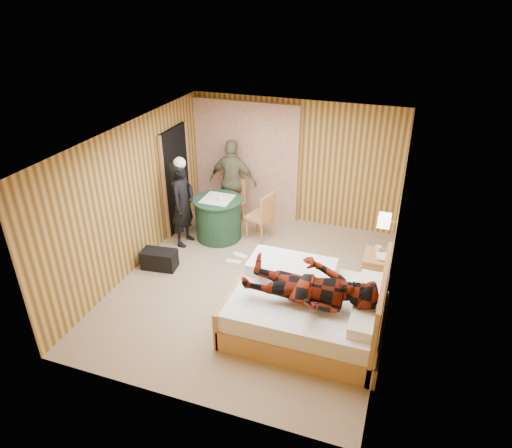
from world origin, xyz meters
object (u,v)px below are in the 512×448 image
(woman_standing, at_px, (183,204))
(chair_far, at_px, (234,197))
(round_table, at_px, (218,218))
(man_on_bed, at_px, (311,279))
(duffel_bag, at_px, (159,259))
(man_at_table, at_px, (233,182))
(wall_lamp, at_px, (385,220))
(nightstand, at_px, (375,269))
(chair_near, at_px, (263,213))
(bed, at_px, (309,309))

(woman_standing, bearing_deg, chair_far, -23.17)
(round_table, relative_size, man_on_bed, 0.53)
(duffel_bag, distance_m, man_at_table, 2.29)
(wall_lamp, xyz_separation_m, chair_far, (-3.04, 1.55, -0.76))
(man_on_bed, bearing_deg, chair_far, 127.35)
(nightstand, relative_size, duffel_bag, 0.95)
(chair_far, distance_m, man_on_bed, 3.76)
(nightstand, distance_m, chair_near, 2.34)
(chair_near, bearing_deg, man_on_bed, 48.01)
(round_table, height_order, chair_near, chair_near)
(round_table, height_order, man_at_table, man_at_table)
(woman_standing, bearing_deg, chair_near, -63.26)
(man_on_bed, bearing_deg, woman_standing, 146.86)
(round_table, bearing_deg, wall_lamp, -15.01)
(nightstand, bearing_deg, bed, -118.15)
(round_table, xyz_separation_m, chair_far, (0.03, 0.73, 0.12))
(man_at_table, height_order, man_on_bed, man_on_bed)
(chair_near, bearing_deg, round_table, -59.11)
(duffel_bag, bearing_deg, wall_lamp, 1.24)
(chair_far, xyz_separation_m, woman_standing, (-0.55, -1.13, 0.28))
(bed, relative_size, chair_near, 2.23)
(wall_lamp, bearing_deg, bed, -124.15)
(wall_lamp, relative_size, duffel_bag, 0.44)
(nightstand, bearing_deg, woman_standing, 177.03)
(bed, bearing_deg, round_table, 138.42)
(bed, height_order, man_at_table, man_at_table)
(duffel_bag, bearing_deg, round_table, 60.82)
(chair_far, distance_m, man_at_table, 0.33)
(chair_near, distance_m, man_on_bed, 2.88)
(bed, distance_m, woman_standing, 3.25)
(nightstand, bearing_deg, man_on_bed, -113.84)
(man_at_table, bearing_deg, chair_near, 146.56)
(chair_near, xyz_separation_m, woman_standing, (-1.35, -0.61, 0.26))
(woman_standing, height_order, man_at_table, man_at_table)
(chair_near, height_order, man_on_bed, man_on_bed)
(chair_far, xyz_separation_m, duffel_bag, (-0.58, -2.06, -0.37))
(chair_far, bearing_deg, duffel_bag, -85.43)
(nightstand, distance_m, duffel_bag, 3.65)
(nightstand, bearing_deg, man_at_table, 155.63)
(wall_lamp, bearing_deg, woman_standing, 173.31)
(round_table, bearing_deg, nightstand, -10.96)
(man_on_bed, bearing_deg, duffel_bag, 162.32)
(duffel_bag, relative_size, man_at_table, 0.34)
(chair_near, distance_m, woman_standing, 1.51)
(woman_standing, distance_m, man_on_bed, 3.36)
(chair_far, xyz_separation_m, man_on_bed, (2.26, -2.97, 0.47))
(chair_near, bearing_deg, duffel_bag, -24.87)
(woman_standing, xyz_separation_m, man_on_bed, (2.81, -1.84, 0.19))
(chair_near, relative_size, man_at_table, 0.56)
(man_at_table, bearing_deg, woman_standing, 67.71)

